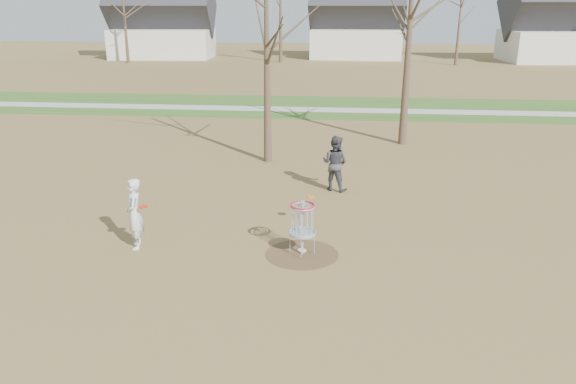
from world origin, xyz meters
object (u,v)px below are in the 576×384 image
object	(u,v)px
player_throwing	(335,163)
disc_grounded	(302,250)
disc_golf_basket	(302,220)
player_standing	(134,214)

from	to	relation	value
player_throwing	disc_grounded	size ratio (longest dim) A/B	8.30
disc_grounded	disc_golf_basket	distance (m)	0.91
player_standing	disc_grounded	world-z (taller)	player_standing
player_throwing	disc_golf_basket	world-z (taller)	player_throwing
player_throwing	disc_golf_basket	xyz separation A→B (m)	(-0.67, -5.16, 0.00)
player_throwing	player_standing	bearing A→B (deg)	68.77
player_throwing	disc_golf_basket	size ratio (longest dim) A/B	1.35
player_standing	player_throwing	world-z (taller)	player_throwing
disc_grounded	player_standing	bearing A→B (deg)	-177.42
player_throwing	disc_grounded	bearing A→B (deg)	104.15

